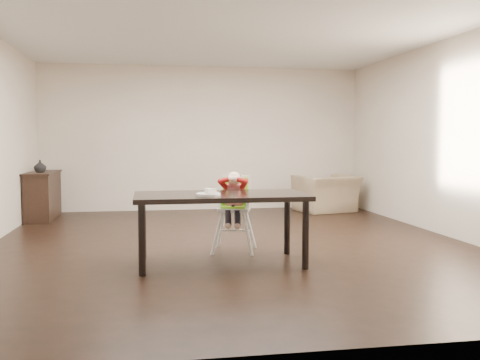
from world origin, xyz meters
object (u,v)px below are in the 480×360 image
Objects in this scene: armchair at (326,187)px; dining_table at (221,201)px; sideboard at (43,195)px; high_chair at (234,195)px.

dining_table is at bearing 43.46° from armchair.
sideboard is (-2.50, 3.75, -0.27)m from dining_table.
high_chair is 3.91m from armchair.
sideboard is (-4.98, -0.10, -0.05)m from armchair.
dining_table is 1.76× the size of armchair.
armchair reaches higher than dining_table.
high_chair is at bearing -48.47° from sideboard.
armchair is (2.23, 3.21, -0.22)m from high_chair.
dining_table is 4.59m from armchair.
high_chair reaches higher than armchair.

